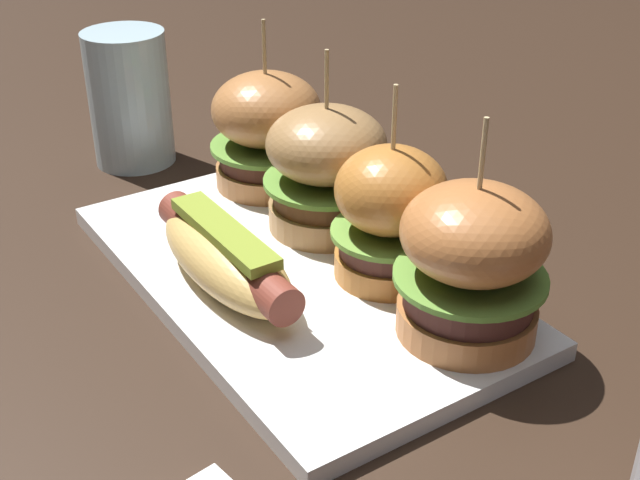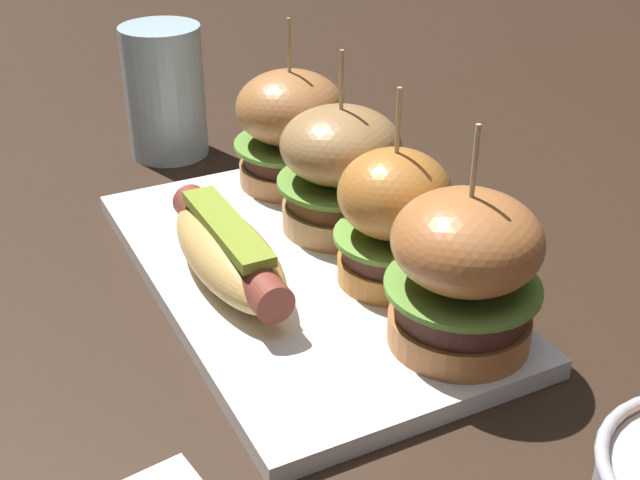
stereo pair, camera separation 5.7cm
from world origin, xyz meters
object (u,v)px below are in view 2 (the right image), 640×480
(platter_main, at_px, (298,274))
(water_glass, at_px, (165,92))
(slider_far_left, at_px, (290,128))
(slider_center_left, at_px, (340,169))
(slider_far_right, at_px, (464,270))
(hot_dog, at_px, (228,251))
(slider_center_right, at_px, (394,217))

(platter_main, distance_m, water_glass, 0.28)
(platter_main, height_order, slider_far_left, slider_far_left)
(platter_main, relative_size, water_glass, 2.84)
(slider_center_left, xyz_separation_m, slider_far_right, (0.17, -0.00, 0.00))
(hot_dog, height_order, water_glass, water_glass)
(hot_dog, distance_m, water_glass, 0.28)
(platter_main, height_order, slider_center_left, slider_center_left)
(slider_far_left, height_order, slider_far_right, slider_far_right)
(slider_center_left, relative_size, slider_far_right, 0.98)
(platter_main, xyz_separation_m, slider_far_left, (-0.13, 0.06, 0.06))
(water_glass, bearing_deg, hot_dog, -8.83)
(slider_center_right, bearing_deg, water_glass, -169.21)
(slider_center_left, bearing_deg, slider_far_right, -1.59)
(hot_dog, bearing_deg, slider_center_left, 107.81)
(platter_main, xyz_separation_m, slider_center_right, (0.05, 0.05, 0.06))
(hot_dog, bearing_deg, slider_far_right, 37.29)
(slider_center_right, bearing_deg, slider_center_left, 177.09)
(platter_main, distance_m, slider_far_left, 0.16)
(slider_far_left, distance_m, slider_center_right, 0.18)
(slider_far_left, bearing_deg, platter_main, -23.18)
(slider_center_right, relative_size, water_glass, 1.13)
(slider_center_left, bearing_deg, hot_dog, -72.19)
(platter_main, relative_size, slider_center_right, 2.52)
(platter_main, distance_m, slider_far_right, 0.15)
(water_glass, bearing_deg, slider_far_right, 8.56)
(water_glass, bearing_deg, slider_far_left, 24.98)
(slider_center_left, xyz_separation_m, slider_center_right, (0.09, -0.00, -0.00))
(hot_dog, bearing_deg, slider_far_left, 139.54)
(hot_dog, distance_m, slider_center_left, 0.12)
(slider_far_left, relative_size, slider_center_right, 1.02)
(slider_center_left, xyz_separation_m, water_glass, (-0.24, -0.07, -0.00))
(slider_center_left, bearing_deg, slider_center_right, -2.91)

